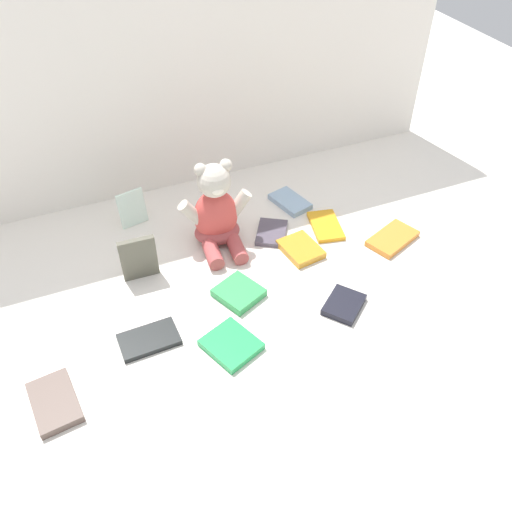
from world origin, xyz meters
TOP-DOWN VIEW (x-y plane):
  - ground_plane at (0.00, 0.00)m, footprint 3.20×3.20m
  - backdrop_drape at (0.00, 0.40)m, footprint 1.51×0.03m
  - teddy_bear at (-0.03, 0.10)m, footprint 0.19×0.17m
  - book_case_0 at (0.20, 0.17)m, footprint 0.10×0.13m
  - book_case_1 at (0.38, -0.08)m, footprint 0.15×0.12m
  - book_case_2 at (0.25, 0.04)m, footprint 0.10×0.14m
  - book_case_3 at (-0.25, 0.04)m, footprint 0.09×0.02m
  - book_case_4 at (0.15, -0.23)m, footprint 0.12×0.12m
  - book_case_5 at (0.10, 0.06)m, footprint 0.12×0.13m
  - book_case_6 at (-0.28, -0.16)m, footprint 0.13×0.08m
  - book_case_7 at (0.14, -0.03)m, footprint 0.10×0.12m
  - book_case_8 at (-0.22, 0.25)m, footprint 0.07×0.03m
  - book_case_9 at (-0.49, -0.24)m, footprint 0.10×0.14m
  - book_case_10 at (-0.06, -0.11)m, footprint 0.12×0.12m
  - book_case_11 at (-0.13, -0.24)m, footprint 0.13×0.14m

SIDE VIEW (x-z plane):
  - ground_plane at x=0.00m, z-range 0.00..0.00m
  - book_case_2 at x=0.25m, z-range 0.00..0.01m
  - book_case_6 at x=-0.28m, z-range 0.00..0.01m
  - book_case_5 at x=0.10m, z-range 0.00..0.01m
  - book_case_1 at x=0.38m, z-range 0.00..0.02m
  - book_case_4 at x=0.15m, z-range 0.00..0.02m
  - book_case_0 at x=0.20m, z-range 0.00..0.02m
  - book_case_11 at x=-0.13m, z-range 0.00..0.02m
  - book_case_9 at x=-0.49m, z-range 0.00..0.02m
  - book_case_7 at x=0.14m, z-range 0.00..0.02m
  - book_case_10 at x=-0.06m, z-range 0.00..0.02m
  - book_case_8 at x=-0.22m, z-range 0.00..0.10m
  - book_case_3 at x=-0.25m, z-range 0.00..0.12m
  - teddy_bear at x=-0.03m, z-range -0.03..0.20m
  - backdrop_drape at x=0.00m, z-range 0.00..0.68m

